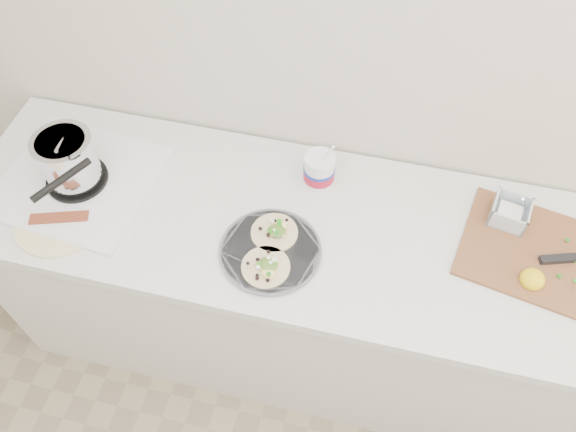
% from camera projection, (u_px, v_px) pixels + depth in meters
% --- Properties ---
extents(counter, '(2.44, 0.66, 0.90)m').
position_uv_depth(counter, '(332.00, 297.00, 2.08)').
color(counter, silver).
rests_on(counter, ground).
extents(stove, '(0.52, 0.49, 0.23)m').
position_uv_depth(stove, '(72.00, 167.00, 1.76)').
color(stove, silver).
rests_on(stove, counter).
extents(taco_plate, '(0.30, 0.30, 0.04)m').
position_uv_depth(taco_plate, '(270.00, 249.00, 1.65)').
color(taco_plate, '#58595F').
rests_on(taco_plate, counter).
extents(tub, '(0.10, 0.10, 0.22)m').
position_uv_depth(tub, '(320.00, 169.00, 1.77)').
color(tub, white).
rests_on(tub, counter).
extents(cutboard, '(0.56, 0.44, 0.08)m').
position_uv_depth(cutboard, '(547.00, 250.00, 1.65)').
color(cutboard, brown).
rests_on(cutboard, counter).
extents(bacon_plate, '(0.28, 0.28, 0.02)m').
position_uv_depth(bacon_plate, '(60.00, 220.00, 1.73)').
color(bacon_plate, beige).
rests_on(bacon_plate, counter).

